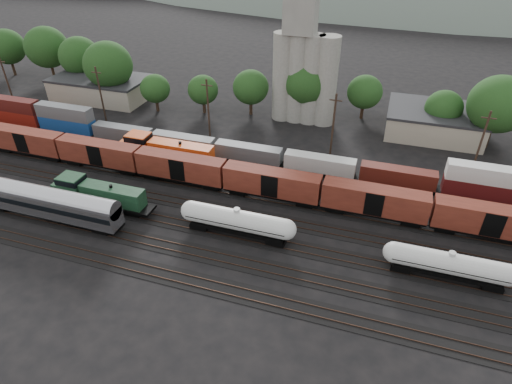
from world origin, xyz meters
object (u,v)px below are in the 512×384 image
(tank_car_a, at_px, (237,221))
(passenger_coach, at_px, (45,201))
(green_locomotive, at_px, (96,193))
(orange_locomotive, at_px, (164,150))
(grain_silo, at_px, (304,68))

(tank_car_a, relative_size, passenger_coach, 0.70)
(green_locomotive, bearing_deg, orange_locomotive, 77.24)
(tank_car_a, height_order, orange_locomotive, orange_locomotive)
(green_locomotive, xyz_separation_m, grain_silo, (22.18, 41.00, 8.73))
(grain_silo, bearing_deg, passenger_coach, -120.37)
(tank_car_a, height_order, passenger_coach, passenger_coach)
(green_locomotive, xyz_separation_m, orange_locomotive, (3.40, 15.00, 0.23))
(passenger_coach, bearing_deg, green_locomotive, 46.34)
(passenger_coach, relative_size, grain_silo, 0.81)
(tank_car_a, xyz_separation_m, orange_locomotive, (-19.15, 15.00, 0.16))
(tank_car_a, bearing_deg, green_locomotive, 180.00)
(green_locomotive, distance_m, tank_car_a, 22.55)
(green_locomotive, relative_size, orange_locomotive, 0.86)
(orange_locomotive, height_order, grain_silo, grain_silo)
(passenger_coach, distance_m, grain_silo, 53.91)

